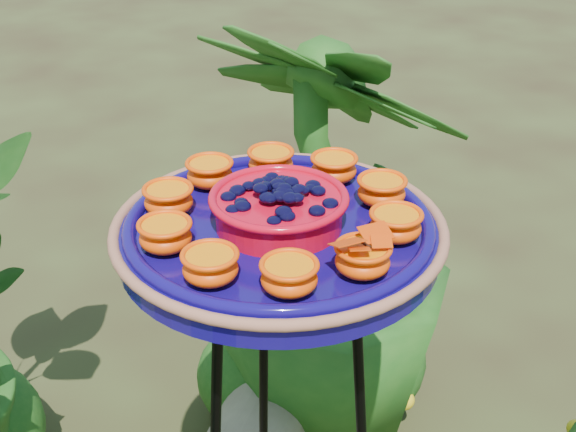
{
  "coord_description": "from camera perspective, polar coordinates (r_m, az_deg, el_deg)",
  "views": [
    {
      "loc": [
        -0.44,
        -0.88,
        1.53
      ],
      "look_at": [
        0.09,
        -0.06,
        0.98
      ],
      "focal_mm": 50.0,
      "sensor_mm": 36.0,
      "label": 1
    }
  ],
  "objects": [
    {
      "name": "feeder_dish",
      "position": [
        1.15,
        -0.65,
        -0.74
      ],
      "size": [
        0.59,
        0.59,
        0.11
      ],
      "rotation": [
        0.0,
        0.0,
        -0.34
      ],
      "color": "#100756",
      "rests_on": "tripod_stand"
    },
    {
      "name": "shrub_back_right",
      "position": [
        1.92,
        2.95,
        -1.56
      ],
      "size": [
        0.8,
        0.8,
        1.09
      ],
      "primitive_type": "imported",
      "rotation": [
        0.0,
        0.0,
        1.98
      ],
      "color": "#1A4E14",
      "rests_on": "ground"
    }
  ]
}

